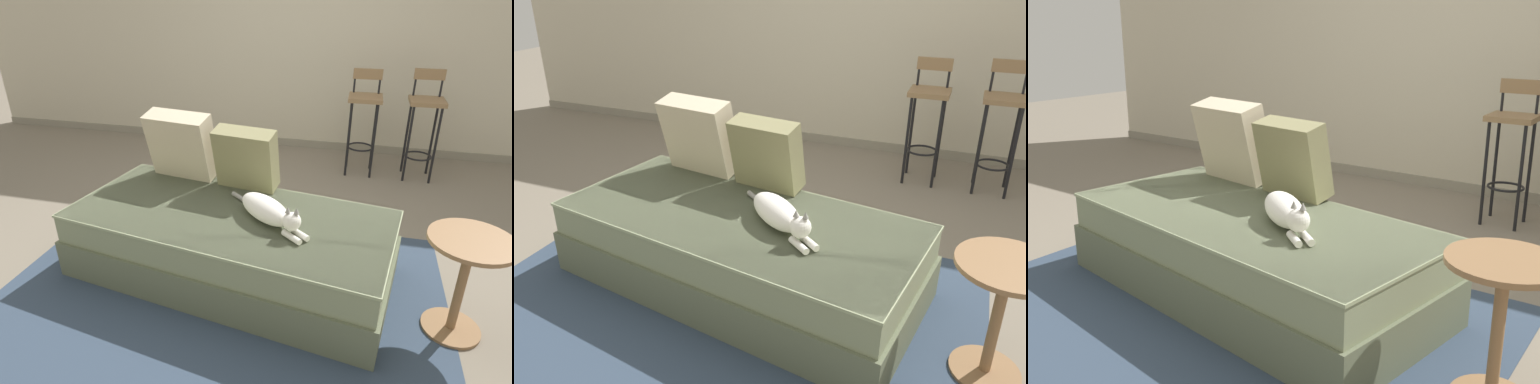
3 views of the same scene
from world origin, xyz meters
TOP-DOWN VIEW (x-y plane):
  - ground_plane at (0.00, 0.00)m, footprint 16.00×16.00m
  - wall_back_panel at (0.00, 2.25)m, footprint 8.00×0.10m
  - wall_baseboard_trim at (0.00, 2.20)m, footprint 8.00×0.02m
  - area_rug at (0.00, -0.70)m, footprint 2.77×2.06m
  - couch at (0.00, -0.40)m, footprint 2.19×1.28m
  - throw_pillow_corner at (-0.50, 0.07)m, footprint 0.52×0.35m
  - throw_pillow_middle at (0.01, -0.02)m, footprint 0.46×0.31m
  - cat at (0.26, -0.44)m, footprint 0.60×0.54m
  - bar_stool_near_window at (0.78, 1.59)m, footprint 0.32×0.32m
  - bar_stool_by_doorway at (1.35, 1.59)m, footprint 0.32×0.32m
  - side_table at (1.36, -0.62)m, footprint 0.44×0.44m

SIDE VIEW (x-z plane):
  - ground_plane at x=0.00m, z-range 0.00..0.00m
  - area_rug at x=0.00m, z-range 0.00..0.01m
  - wall_baseboard_trim at x=0.00m, z-range 0.00..0.09m
  - couch at x=0.00m, z-range 0.00..0.46m
  - side_table at x=1.36m, z-range 0.09..0.69m
  - cat at x=0.26m, z-range 0.44..0.62m
  - bar_stool_by_doorway at x=1.35m, z-range 0.11..1.16m
  - bar_stool_near_window at x=0.78m, z-range 0.12..1.15m
  - throw_pillow_middle at x=0.01m, z-range 0.46..0.90m
  - throw_pillow_corner at x=-0.50m, z-range 0.46..0.96m
  - wall_back_panel at x=0.00m, z-range 0.00..2.60m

